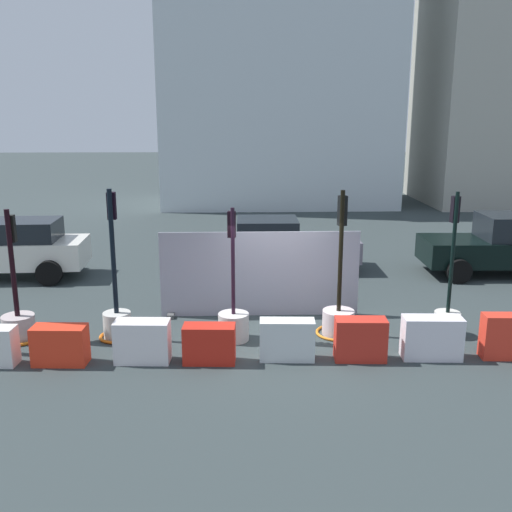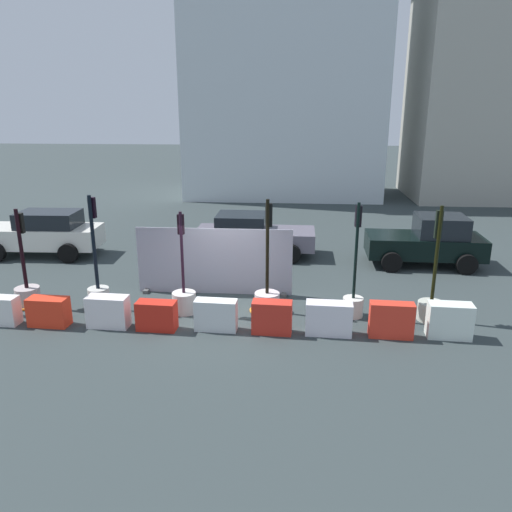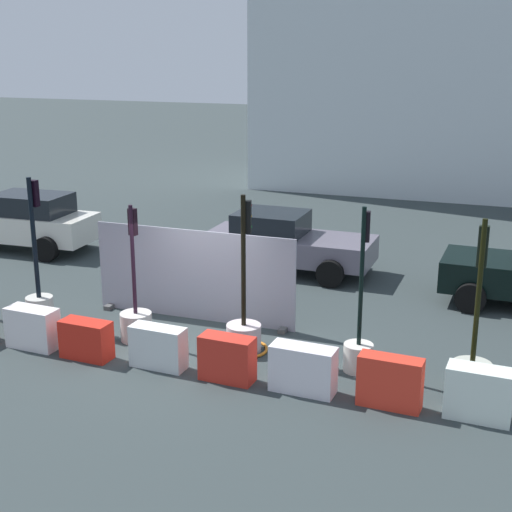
% 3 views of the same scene
% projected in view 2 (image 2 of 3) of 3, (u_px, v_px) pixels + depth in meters
% --- Properties ---
extents(ground_plane, '(120.00, 120.00, 0.00)m').
position_uv_depth(ground_plane, '(222.00, 311.00, 14.05)').
color(ground_plane, '#323B3C').
extents(traffic_light_0, '(0.94, 0.94, 2.84)m').
position_uv_depth(traffic_light_0, '(27.00, 291.00, 14.37)').
color(traffic_light_0, '#BAAAA9').
rests_on(traffic_light_0, ground_plane).
extents(traffic_light_1, '(0.81, 0.81, 3.25)m').
position_uv_depth(traffic_light_1, '(98.00, 288.00, 14.20)').
color(traffic_light_1, beige).
rests_on(traffic_light_1, ground_plane).
extents(traffic_light_2, '(0.66, 0.66, 2.88)m').
position_uv_depth(traffic_light_2, '(184.00, 296.00, 13.86)').
color(traffic_light_2, beige).
rests_on(traffic_light_2, ground_plane).
extents(traffic_light_3, '(0.98, 0.98, 3.20)m').
position_uv_depth(traffic_light_3, '(267.00, 295.00, 13.93)').
color(traffic_light_3, beige).
rests_on(traffic_light_3, ground_plane).
extents(traffic_light_4, '(0.56, 0.56, 3.17)m').
position_uv_depth(traffic_light_4, '(353.00, 296.00, 13.58)').
color(traffic_light_4, silver).
rests_on(traffic_light_4, ground_plane).
extents(traffic_light_5, '(0.70, 0.70, 3.14)m').
position_uv_depth(traffic_light_5, '(431.00, 301.00, 13.36)').
color(traffic_light_5, '#B5B8A8').
rests_on(traffic_light_5, ground_plane).
extents(construction_barrier_1, '(1.06, 0.52, 0.77)m').
position_uv_depth(construction_barrier_1, '(49.00, 312.00, 13.06)').
color(construction_barrier_1, red).
rests_on(construction_barrier_1, ground_plane).
extents(construction_barrier_2, '(1.09, 0.53, 0.84)m').
position_uv_depth(construction_barrier_2, '(108.00, 312.00, 12.98)').
color(construction_barrier_2, silver).
rests_on(construction_barrier_2, ground_plane).
extents(construction_barrier_3, '(1.03, 0.50, 0.76)m').
position_uv_depth(construction_barrier_3, '(157.00, 316.00, 12.82)').
color(construction_barrier_3, red).
rests_on(construction_barrier_3, ground_plane).
extents(construction_barrier_4, '(1.10, 0.46, 0.82)m').
position_uv_depth(construction_barrier_4, '(216.00, 315.00, 12.79)').
color(construction_barrier_4, silver).
rests_on(construction_barrier_4, ground_plane).
extents(construction_barrier_5, '(1.03, 0.49, 0.85)m').
position_uv_depth(construction_barrier_5, '(272.00, 317.00, 12.62)').
color(construction_barrier_5, red).
rests_on(construction_barrier_5, ground_plane).
extents(construction_barrier_6, '(1.18, 0.52, 0.86)m').
position_uv_depth(construction_barrier_6, '(329.00, 318.00, 12.54)').
color(construction_barrier_6, silver).
rests_on(construction_barrier_6, ground_plane).
extents(construction_barrier_7, '(1.10, 0.43, 0.90)m').
position_uv_depth(construction_barrier_7, '(391.00, 320.00, 12.39)').
color(construction_barrier_7, red).
rests_on(construction_barrier_7, ground_plane).
extents(construction_barrier_8, '(1.09, 0.53, 0.90)m').
position_uv_depth(construction_barrier_8, '(450.00, 321.00, 12.37)').
color(construction_barrier_8, white).
rests_on(construction_barrier_8, ground_plane).
extents(car_white_van, '(4.46, 2.17, 1.72)m').
position_uv_depth(car_white_van, '(43.00, 233.00, 19.04)').
color(car_white_van, silver).
rests_on(car_white_van, ground_plane).
extents(car_grey_saloon, '(4.55, 2.22, 1.60)m').
position_uv_depth(car_grey_saloon, '(252.00, 235.00, 19.10)').
color(car_grey_saloon, slate).
rests_on(car_grey_saloon, ground_plane).
extents(car_black_sedan, '(4.12, 2.26, 1.82)m').
position_uv_depth(car_black_sedan, '(428.00, 241.00, 17.91)').
color(car_black_sedan, black).
rests_on(car_black_sedan, ground_plane).
extents(building_main_facade, '(12.32, 6.48, 16.00)m').
position_uv_depth(building_main_facade, '(285.00, 62.00, 30.01)').
color(building_main_facade, silver).
rests_on(building_main_facade, ground_plane).
extents(site_fence_panel, '(4.74, 0.50, 2.06)m').
position_uv_depth(site_fence_panel, '(214.00, 263.00, 15.12)').
color(site_fence_panel, '#9B9AAA').
rests_on(site_fence_panel, ground_plane).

